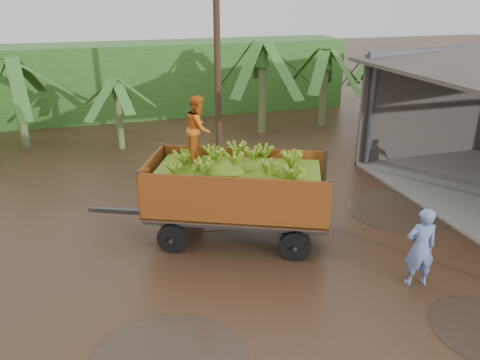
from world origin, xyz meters
name	(u,v)px	position (x,y,z in m)	size (l,w,h in m)	color
ground	(294,270)	(0.00, 0.00, 0.00)	(100.00, 100.00, 0.00)	black
hedge_north	(135,80)	(-2.00, 16.00, 1.80)	(22.00, 3.00, 3.60)	#2D661E
banana_trailer	(237,188)	(-0.81, 1.92, 1.38)	(6.23, 3.85, 3.72)	#B35919
man_blue	(421,247)	(2.34, -1.30, 0.92)	(0.67, 0.44, 1.85)	#6B82C3
utility_pole	(217,57)	(0.34, 8.21, 3.82)	(1.20, 0.24, 7.53)	#47301E
banana_plants	(31,142)	(-5.99, 6.07, 1.84)	(24.28, 20.56, 4.05)	#2D661E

